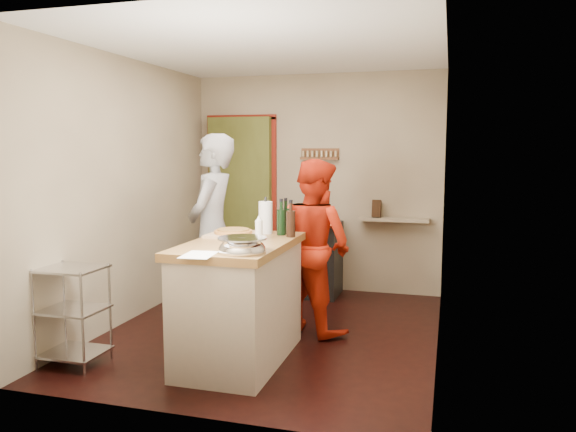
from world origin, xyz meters
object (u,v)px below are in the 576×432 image
object	(u,v)px
wire_shelving	(73,311)
person_stripe	(212,231)
stove	(313,257)
island	(240,299)
person_red	(315,246)

from	to	relation	value
wire_shelving	person_stripe	size ratio (longest dim) A/B	0.43
stove	wire_shelving	world-z (taller)	stove
island	stove	bearing A→B (deg)	87.74
island	person_stripe	distance (m)	1.08
island	person_red	distance (m)	1.05
person_stripe	person_red	bearing A→B (deg)	93.21
island	person_red	bearing A→B (deg)	66.57
wire_shelving	person_red	xyz separation A→B (m)	(1.64, 1.37, 0.37)
wire_shelving	island	bearing A→B (deg)	20.00
wire_shelving	person_red	distance (m)	2.17
island	wire_shelving	bearing A→B (deg)	-160.00
island	person_red	size ratio (longest dim) A/B	0.88
stove	island	xyz separation A→B (m)	(-0.09, -2.17, 0.06)
stove	person_stripe	xyz separation A→B (m)	(-0.67, -1.36, 0.48)
wire_shelving	island	size ratio (longest dim) A/B	0.56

